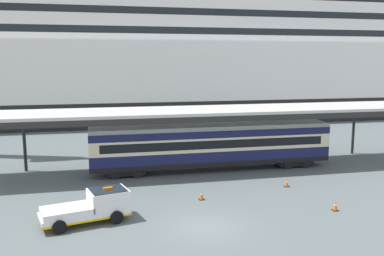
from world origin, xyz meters
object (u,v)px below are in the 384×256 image
service_truck (93,206)px  traffic_cone_near (335,206)px  train_carriage (212,145)px  traffic_cone_far (287,183)px  cruise_ship (97,35)px  traffic_cone_mid (202,195)px

service_truck → traffic_cone_near: (15.39, -1.58, -0.66)m
train_carriage → traffic_cone_far: (4.32, -6.13, -1.97)m
cruise_ship → service_truck: (-0.62, -50.45, -13.02)m
traffic_cone_mid → traffic_cone_far: size_ratio=1.05×
service_truck → traffic_cone_near: 15.49m
service_truck → traffic_cone_near: size_ratio=8.17×
traffic_cone_mid → traffic_cone_far: 7.35m
traffic_cone_near → cruise_ship: bearing=105.8°
traffic_cone_near → traffic_cone_far: 5.61m
service_truck → traffic_cone_near: service_truck is taller
train_carriage → traffic_cone_near: 12.91m
cruise_ship → traffic_cone_far: size_ratio=231.15×
cruise_ship → service_truck: 52.11m
traffic_cone_near → traffic_cone_far: (-0.81, 5.55, 0.00)m
cruise_ship → traffic_cone_near: bearing=-74.2°
train_carriage → traffic_cone_near: size_ratio=31.48×
traffic_cone_near → traffic_cone_far: bearing=98.3°
traffic_cone_far → traffic_cone_mid: bearing=-168.1°
cruise_ship → traffic_cone_far: 50.42m
train_carriage → traffic_cone_mid: (-2.88, -7.65, -1.95)m
service_truck → traffic_cone_far: 15.13m
cruise_ship → traffic_cone_far: cruise_ship is taller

